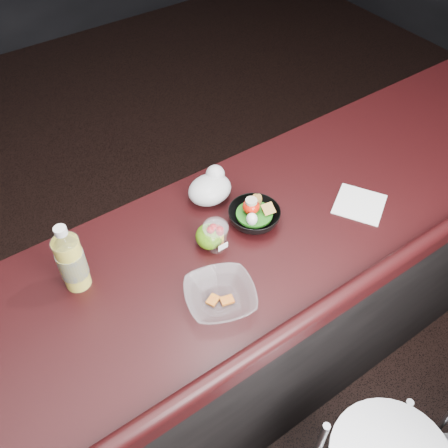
# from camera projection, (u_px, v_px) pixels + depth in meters

# --- Properties ---
(ground) EXTENTS (8.00, 8.00, 0.00)m
(ground) POSITION_uv_depth(u_px,v_px,m) (261.00, 445.00, 2.16)
(ground) COLOR black
(ground) RESTS_ON ground
(room_shell) EXTENTS (8.00, 8.00, 8.00)m
(room_shell) POSITION_uv_depth(u_px,v_px,m) (322.00, 48.00, 0.82)
(room_shell) COLOR black
(room_shell) RESTS_ON ground
(counter) EXTENTS (4.06, 0.71, 1.02)m
(counter) POSITION_uv_depth(u_px,v_px,m) (221.00, 333.00, 1.95)
(counter) COLOR black
(counter) RESTS_ON ground
(lemonade_bottle) EXTENTS (0.08, 0.08, 0.24)m
(lemonade_bottle) POSITION_uv_depth(u_px,v_px,m) (71.00, 261.00, 1.42)
(lemonade_bottle) COLOR yellow
(lemonade_bottle) RESTS_ON counter
(fruit_cup) EXTENTS (0.08, 0.08, 0.12)m
(fruit_cup) POSITION_uv_depth(u_px,v_px,m) (216.00, 235.00, 1.54)
(fruit_cup) COLOR white
(fruit_cup) RESTS_ON counter
(green_apple) EXTENTS (0.09, 0.09, 0.09)m
(green_apple) POSITION_uv_depth(u_px,v_px,m) (209.00, 236.00, 1.56)
(green_apple) COLOR #39750D
(green_apple) RESTS_ON counter
(plastic_bag) EXTENTS (0.16, 0.13, 0.11)m
(plastic_bag) POSITION_uv_depth(u_px,v_px,m) (211.00, 188.00, 1.70)
(plastic_bag) COLOR silver
(plastic_bag) RESTS_ON counter
(snack_bowl) EXTENTS (0.19, 0.19, 0.09)m
(snack_bowl) POSITION_uv_depth(u_px,v_px,m) (254.00, 215.00, 1.64)
(snack_bowl) COLOR black
(snack_bowl) RESTS_ON counter
(takeout_bowl) EXTENTS (0.26, 0.26, 0.05)m
(takeout_bowl) POSITION_uv_depth(u_px,v_px,m) (220.00, 296.00, 1.43)
(takeout_bowl) COLOR silver
(takeout_bowl) RESTS_ON counter
(paper_napkin) EXTENTS (0.22, 0.22, 0.00)m
(paper_napkin) POSITION_uv_depth(u_px,v_px,m) (359.00, 204.00, 1.72)
(paper_napkin) COLOR white
(paper_napkin) RESTS_ON counter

